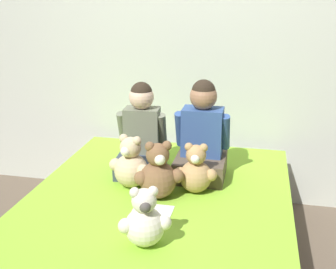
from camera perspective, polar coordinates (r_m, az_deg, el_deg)
The scene contains 9 objects.
wall_behind_bed at distance 3.14m, azimuth 3.04°, elevation 13.12°, with size 8.00×0.06×2.50m.
bed at distance 2.45m, azimuth -1.68°, elevation -14.02°, with size 1.48×1.91×0.47m.
child_on_left at distance 2.65m, azimuth -3.59°, elevation -0.28°, with size 0.32×0.37×0.57m.
child_on_right at distance 2.57m, azimuth 4.61°, elevation -0.41°, with size 0.33×0.32×0.60m.
teddy_bear_held_by_left_child at distance 2.46m, azimuth -5.06°, elevation -4.17°, with size 0.26×0.20×0.32m.
teddy_bear_held_by_right_child at distance 2.40m, azimuth 3.76°, elevation -5.04°, with size 0.25×0.18×0.29m.
teddy_bear_between_children at distance 2.32m, azimuth -1.27°, elevation -5.41°, with size 0.26×0.21×0.33m.
teddy_bear_at_foot_of_bed at distance 1.92m, azimuth -3.20°, elevation -11.61°, with size 0.23×0.18×0.29m.
sign_card at distance 2.24m, azimuth -2.14°, elevation -10.32°, with size 0.21×0.15×0.00m.
Camera 1 is at (0.50, -1.99, 1.57)m, focal length 45.00 mm.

